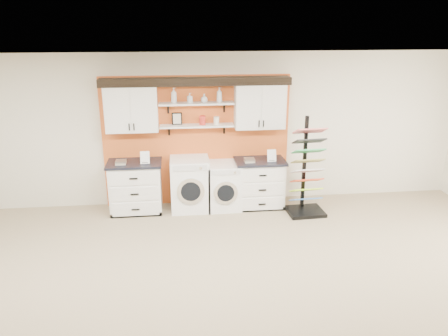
{
  "coord_description": "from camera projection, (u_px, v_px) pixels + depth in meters",
  "views": [
    {
      "loc": [
        -0.36,
        -3.83,
        3.31
      ],
      "look_at": [
        0.32,
        2.3,
        1.22
      ],
      "focal_mm": 35.0,
      "sensor_mm": 36.0,
      "label": 1
    }
  ],
  "objects": [
    {
      "name": "soap_bottle_c",
      "position": [
        204.0,
        98.0,
        7.65
      ],
      "size": [
        0.16,
        0.16,
        0.15
      ],
      "primitive_type": "imported",
      "rotation": [
        0.0,
        0.0,
        2.14
      ],
      "color": "silver",
      "rests_on": "shelf_upper"
    },
    {
      "name": "canister_cream",
      "position": [
        216.0,
        121.0,
        7.8
      ],
      "size": [
        0.1,
        0.1,
        0.14
      ],
      "primitive_type": "cylinder",
      "color": "silver",
      "rests_on": "shelf_lower"
    },
    {
      "name": "base_cabinet_right",
      "position": [
        259.0,
        183.0,
        8.1
      ],
      "size": [
        0.92,
        0.66,
        0.9
      ],
      "color": "silver",
      "rests_on": "floor"
    },
    {
      "name": "upper_cabinet_right",
      "position": [
        260.0,
        105.0,
        7.79
      ],
      "size": [
        0.9,
        0.35,
        0.84
      ],
      "color": "silver",
      "rests_on": "wall_back"
    },
    {
      "name": "ceiling",
      "position": [
        217.0,
        82.0,
        3.8
      ],
      "size": [
        10.0,
        10.0,
        0.0
      ],
      "primitive_type": "plane",
      "rotation": [
        3.14,
        0.0,
        0.0
      ],
      "color": "white",
      "rests_on": "wall_back"
    },
    {
      "name": "shelf_lower",
      "position": [
        197.0,
        126.0,
        7.79
      ],
      "size": [
        1.32,
        0.28,
        0.03
      ],
      "primitive_type": "cube",
      "color": "silver",
      "rests_on": "wall_back"
    },
    {
      "name": "wall_back",
      "position": [
        196.0,
        130.0,
        8.02
      ],
      "size": [
        10.0,
        0.0,
        10.0
      ],
      "primitive_type": "plane",
      "rotation": [
        1.57,
        0.0,
        0.0
      ],
      "color": "beige",
      "rests_on": "floor"
    },
    {
      "name": "accent_panel",
      "position": [
        197.0,
        141.0,
        8.05
      ],
      "size": [
        3.4,
        0.07,
        2.4
      ],
      "primitive_type": "cube",
      "color": "#D15B23",
      "rests_on": "wall_back"
    },
    {
      "name": "shelf_upper",
      "position": [
        196.0,
        103.0,
        7.66
      ],
      "size": [
        1.32,
        0.28,
        0.03
      ],
      "primitive_type": "cube",
      "color": "silver",
      "rests_on": "wall_back"
    },
    {
      "name": "picture_frame",
      "position": [
        177.0,
        119.0,
        7.76
      ],
      "size": [
        0.18,
        0.02,
        0.22
      ],
      "color": "black",
      "rests_on": "shelf_lower"
    },
    {
      "name": "crown_molding",
      "position": [
        196.0,
        80.0,
        7.54
      ],
      "size": [
        3.3,
        0.41,
        0.13
      ],
      "color": "black",
      "rests_on": "wall_back"
    },
    {
      "name": "washer",
      "position": [
        190.0,
        184.0,
        7.95
      ],
      "size": [
        0.69,
        0.71,
        0.97
      ],
      "color": "white",
      "rests_on": "floor"
    },
    {
      "name": "soap_bottle_a",
      "position": [
        174.0,
        95.0,
        7.57
      ],
      "size": [
        0.14,
        0.14,
        0.27
      ],
      "primitive_type": "imported",
      "rotation": [
        0.0,
        0.0,
        2.07
      ],
      "color": "silver",
      "rests_on": "shelf_upper"
    },
    {
      "name": "base_cabinet_left",
      "position": [
        136.0,
        187.0,
        7.86
      ],
      "size": [
        0.96,
        0.66,
        0.94
      ],
      "color": "silver",
      "rests_on": "floor"
    },
    {
      "name": "canister_red",
      "position": [
        202.0,
        120.0,
        7.77
      ],
      "size": [
        0.11,
        0.11,
        0.16
      ],
      "primitive_type": "cylinder",
      "color": "red",
      "rests_on": "shelf_lower"
    },
    {
      "name": "soap_bottle_d",
      "position": [
        219.0,
        95.0,
        7.66
      ],
      "size": [
        0.14,
        0.14,
        0.26
      ],
      "primitive_type": "imported",
      "rotation": [
        0.0,
        0.0,
        0.79
      ],
      "color": "silver",
      "rests_on": "shelf_upper"
    },
    {
      "name": "soap_bottle_b",
      "position": [
        190.0,
        98.0,
        7.62
      ],
      "size": [
        0.1,
        0.1,
        0.17
      ],
      "primitive_type": "imported",
      "rotation": [
        0.0,
        0.0,
        1.9
      ],
      "color": "silver",
      "rests_on": "shelf_upper"
    },
    {
      "name": "upper_cabinet_left",
      "position": [
        131.0,
        108.0,
        7.55
      ],
      "size": [
        0.9,
        0.35,
        0.84
      ],
      "color": "silver",
      "rests_on": "wall_back"
    },
    {
      "name": "dryer",
      "position": [
        224.0,
        185.0,
        8.04
      ],
      "size": [
        0.61,
        0.71,
        0.86
      ],
      "color": "white",
      "rests_on": "floor"
    },
    {
      "name": "sample_rack",
      "position": [
        306.0,
        184.0,
        7.76
      ],
      "size": [
        0.67,
        0.57,
        1.75
      ],
      "rotation": [
        0.0,
        0.0,
        0.06
      ],
      "color": "black",
      "rests_on": "floor"
    }
  ]
}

